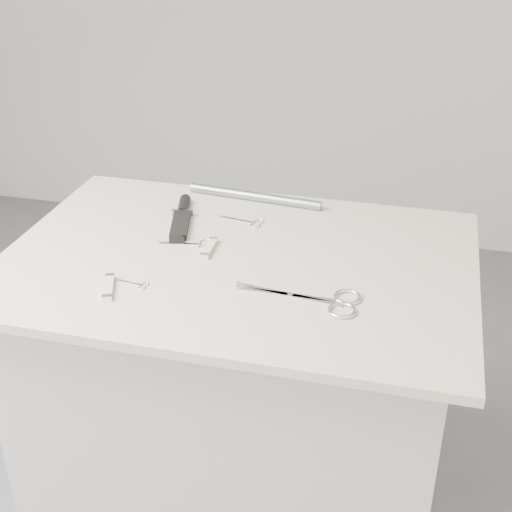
% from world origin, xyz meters
% --- Properties ---
extents(plinth, '(0.90, 0.60, 0.90)m').
position_xyz_m(plinth, '(0.00, 0.00, 0.45)').
color(plinth, '#B6B6B3').
rests_on(plinth, ground).
extents(display_board, '(1.00, 0.70, 0.02)m').
position_xyz_m(display_board, '(0.00, 0.00, 0.91)').
color(display_board, beige).
rests_on(display_board, plinth).
extents(large_shears, '(0.24, 0.10, 0.01)m').
position_xyz_m(large_shears, '(0.21, -0.13, 0.92)').
color(large_shears, silver).
rests_on(large_shears, display_board).
extents(embroidery_scissors_a, '(0.11, 0.05, 0.00)m').
position_xyz_m(embroidery_scissors_a, '(-0.11, 0.03, 0.92)').
color(embroidery_scissors_a, silver).
rests_on(embroidery_scissors_a, display_board).
extents(embroidery_scissors_b, '(0.11, 0.05, 0.00)m').
position_xyz_m(embroidery_scissors_b, '(-0.02, 0.17, 0.92)').
color(embroidery_scissors_b, silver).
rests_on(embroidery_scissors_b, display_board).
extents(tiny_scissors, '(0.07, 0.03, 0.00)m').
position_xyz_m(tiny_scissors, '(-0.16, -0.16, 0.92)').
color(tiny_scissors, silver).
rests_on(tiny_scissors, display_board).
extents(sheathed_knife, '(0.08, 0.21, 0.03)m').
position_xyz_m(sheathed_knife, '(-0.18, 0.15, 0.93)').
color(sheathed_knife, black).
rests_on(sheathed_knife, display_board).
extents(pocket_knife_a, '(0.05, 0.09, 0.01)m').
position_xyz_m(pocket_knife_a, '(-0.21, -0.19, 0.93)').
color(pocket_knife_a, beige).
rests_on(pocket_knife_a, display_board).
extents(pocket_knife_b, '(0.02, 0.09, 0.01)m').
position_xyz_m(pocket_knife_b, '(-0.07, 0.02, 0.93)').
color(pocket_knife_b, beige).
rests_on(pocket_knife_b, display_board).
extents(metal_rail, '(0.34, 0.06, 0.02)m').
position_xyz_m(metal_rail, '(-0.04, 0.30, 0.93)').
color(metal_rail, gray).
rests_on(metal_rail, display_board).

